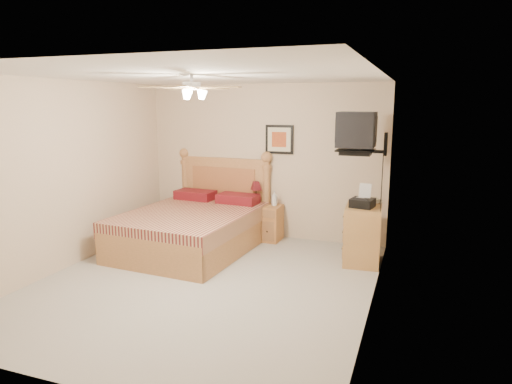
# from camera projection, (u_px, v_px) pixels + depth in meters

# --- Properties ---
(floor) EXTENTS (4.50, 4.50, 0.00)m
(floor) POSITION_uv_depth(u_px,v_px,m) (205.00, 283.00, 5.64)
(floor) COLOR #A49E94
(floor) RESTS_ON ground
(ceiling) EXTENTS (4.00, 4.50, 0.04)m
(ceiling) POSITION_uv_depth(u_px,v_px,m) (200.00, 75.00, 5.16)
(ceiling) COLOR white
(ceiling) RESTS_ON ground
(wall_back) EXTENTS (4.00, 0.04, 2.50)m
(wall_back) POSITION_uv_depth(u_px,v_px,m) (264.00, 162.00, 7.48)
(wall_back) COLOR beige
(wall_back) RESTS_ON ground
(wall_front) EXTENTS (4.00, 0.04, 2.50)m
(wall_front) POSITION_uv_depth(u_px,v_px,m) (64.00, 234.00, 3.33)
(wall_front) COLOR beige
(wall_front) RESTS_ON ground
(wall_left) EXTENTS (0.04, 4.50, 2.50)m
(wall_left) POSITION_uv_depth(u_px,v_px,m) (67.00, 175.00, 6.07)
(wall_left) COLOR beige
(wall_left) RESTS_ON ground
(wall_right) EXTENTS (0.04, 4.50, 2.50)m
(wall_right) POSITION_uv_depth(u_px,v_px,m) (375.00, 195.00, 4.73)
(wall_right) COLOR beige
(wall_right) RESTS_ON ground
(bed) EXTENTS (1.82, 2.31, 1.43)m
(bed) POSITION_uv_depth(u_px,v_px,m) (190.00, 204.00, 6.80)
(bed) COLOR #A27341
(bed) RESTS_ON ground
(nightstand) EXTENTS (0.54, 0.41, 0.57)m
(nightstand) POSITION_uv_depth(u_px,v_px,m) (265.00, 223.00, 7.40)
(nightstand) COLOR #BA7139
(nightstand) RESTS_ON ground
(table_lamp) EXTENTS (0.22, 0.22, 0.37)m
(table_lamp) POSITION_uv_depth(u_px,v_px,m) (256.00, 193.00, 7.42)
(table_lamp) COLOR #5C131A
(table_lamp) RESTS_ON nightstand
(lotion_bottle) EXTENTS (0.12, 0.12, 0.24)m
(lotion_bottle) POSITION_uv_depth(u_px,v_px,m) (274.00, 198.00, 7.30)
(lotion_bottle) COLOR silver
(lotion_bottle) RESTS_ON nightstand
(framed_picture) EXTENTS (0.46, 0.04, 0.46)m
(framed_picture) POSITION_uv_depth(u_px,v_px,m) (279.00, 139.00, 7.30)
(framed_picture) COLOR black
(framed_picture) RESTS_ON wall_back
(dresser) EXTENTS (0.52, 0.72, 0.81)m
(dresser) POSITION_uv_depth(u_px,v_px,m) (363.00, 234.00, 6.32)
(dresser) COLOR #B67937
(dresser) RESTS_ON ground
(fax_machine) EXTENTS (0.35, 0.36, 0.31)m
(fax_machine) POSITION_uv_depth(u_px,v_px,m) (363.00, 196.00, 6.14)
(fax_machine) COLOR black
(fax_machine) RESTS_ON dresser
(magazine_lower) EXTENTS (0.32, 0.36, 0.03)m
(magazine_lower) POSITION_uv_depth(u_px,v_px,m) (365.00, 201.00, 6.48)
(magazine_lower) COLOR beige
(magazine_lower) RESTS_ON dresser
(magazine_upper) EXTENTS (0.28, 0.30, 0.02)m
(magazine_upper) POSITION_uv_depth(u_px,v_px,m) (367.00, 199.00, 6.49)
(magazine_upper) COLOR #9C9375
(magazine_upper) RESTS_ON magazine_lower
(wall_tv) EXTENTS (0.56, 0.46, 0.58)m
(wall_tv) POSITION_uv_depth(u_px,v_px,m) (368.00, 133.00, 5.95)
(wall_tv) COLOR black
(wall_tv) RESTS_ON wall_right
(ceiling_fan) EXTENTS (1.14, 1.14, 0.28)m
(ceiling_fan) POSITION_uv_depth(u_px,v_px,m) (192.00, 87.00, 5.01)
(ceiling_fan) COLOR white
(ceiling_fan) RESTS_ON ceiling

